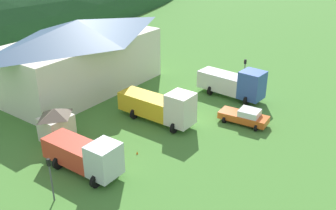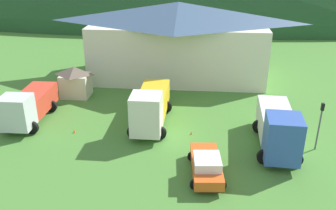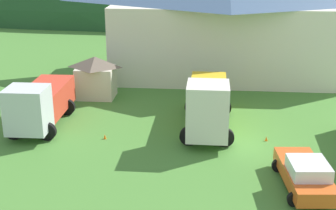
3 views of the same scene
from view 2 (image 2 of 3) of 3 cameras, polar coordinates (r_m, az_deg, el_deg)
The scene contains 11 objects.
ground_plane at distance 29.63m, azimuth -1.38°, elevation -5.03°, with size 200.00×200.00×0.00m, color #477F33.
forested_hill_backdrop at distance 90.61m, azimuth 3.29°, elevation 14.66°, with size 165.70×60.00×34.25m, color #234C28.
depot_building at distance 42.14m, azimuth 1.59°, elevation 10.20°, with size 20.64×10.05×8.53m.
play_shed_cream at distance 38.08m, azimuth -14.25°, elevation 3.62°, with size 2.99×2.43×3.16m.
tow_truck_silver at distance 33.59m, azimuth -20.95°, elevation -0.02°, with size 3.22×7.16×3.23m.
heavy_rig_striped at distance 30.83m, azimuth -2.74°, elevation -0.16°, with size 3.19×8.41×3.74m.
box_truck_blue at distance 28.31m, azimuth 16.76°, elevation -3.42°, with size 3.43×8.02×3.71m.
service_pickup_orange at distance 24.78m, azimuth 5.98°, elevation -9.23°, with size 2.60×5.05×1.66m.
traffic_light_east at distance 29.09m, azimuth 22.61°, elevation -2.37°, with size 0.20×0.32×3.80m.
traffic_cone_near_pickup at distance 30.08m, azimuth 3.66°, elevation -4.60°, with size 0.36×0.36×0.55m, color orange.
traffic_cone_mid_row at distance 31.26m, azimuth -14.37°, elevation -4.21°, with size 0.36×0.36×0.60m, color orange.
Camera 2 is at (3.05, -25.79, 14.26)m, focal length 39.11 mm.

